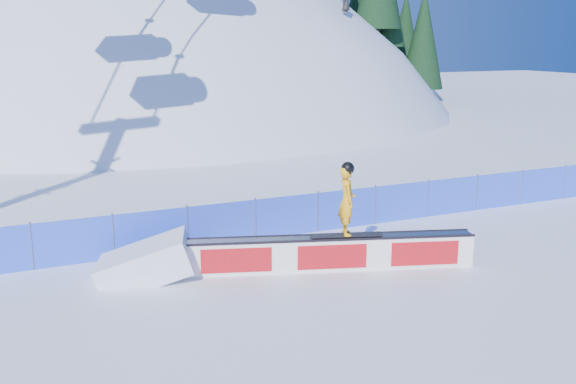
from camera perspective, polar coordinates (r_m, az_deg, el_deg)
name	(u,v)px	position (r m, az deg, el deg)	size (l,w,h in m)	color
ground	(436,275)	(16.30, 13.06, -7.24)	(160.00, 160.00, 0.00)	white
snow_hill	(136,311)	(59.73, -13.40, -10.27)	(64.00, 64.00, 64.00)	white
safety_fence	(347,209)	(19.69, 5.26, -1.49)	(22.05, 0.05, 1.30)	blue
rail_box	(330,253)	(16.18, 3.80, -5.44)	(7.09, 2.72, 0.87)	white
snow_ramp	(147,277)	(16.19, -12.43, -7.35)	(2.22, 1.48, 0.83)	white
snowboarder	(347,200)	(15.87, 5.27, -0.70)	(1.81, 0.86, 1.88)	black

